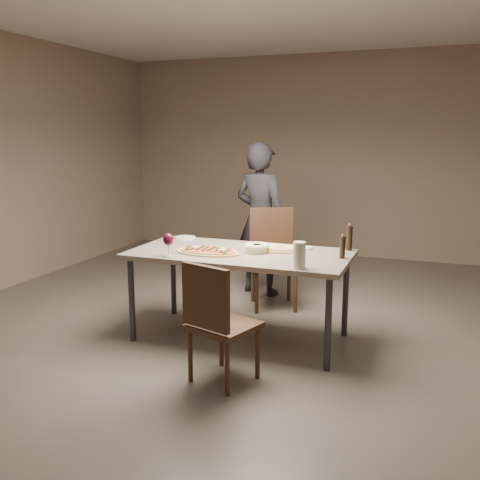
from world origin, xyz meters
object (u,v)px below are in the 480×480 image
(zucchini_pizza, at_px, (208,251))
(bread_basket, at_px, (257,247))
(chair_far, at_px, (273,252))
(ham_pizza, at_px, (273,248))
(pepper_mill_left, at_px, (349,238))
(diner, at_px, (260,219))
(chair_near, at_px, (216,317))
(dining_table, at_px, (240,259))
(carafe, at_px, (299,255))

(zucchini_pizza, height_order, bread_basket, bread_basket)
(chair_far, bearing_deg, ham_pizza, 82.07)
(zucchini_pizza, bearing_deg, pepper_mill_left, 33.66)
(ham_pizza, height_order, chair_far, chair_far)
(pepper_mill_left, relative_size, diner, 0.14)
(zucchini_pizza, distance_m, pepper_mill_left, 1.18)
(chair_near, height_order, chair_far, chair_far)
(dining_table, relative_size, bread_basket, 8.71)
(diner, bearing_deg, zucchini_pizza, 105.75)
(ham_pizza, xyz_separation_m, carafe, (0.36, -0.54, 0.08))
(zucchini_pizza, distance_m, chair_near, 0.86)
(diner, bearing_deg, chair_near, 115.01)
(diner, bearing_deg, ham_pizza, 127.44)
(zucchini_pizza, height_order, chair_near, chair_near)
(zucchini_pizza, bearing_deg, ham_pizza, 41.91)
(pepper_mill_left, xyz_separation_m, diner, (-1.10, 0.95, -0.04))
(pepper_mill_left, distance_m, chair_near, 1.46)
(ham_pizza, distance_m, carafe, 0.65)
(pepper_mill_left, xyz_separation_m, chair_far, (-0.85, 0.61, -0.31))
(chair_near, xyz_separation_m, diner, (-0.41, 2.18, 0.33))
(pepper_mill_left, relative_size, chair_far, 0.23)
(zucchini_pizza, xyz_separation_m, carafe, (0.82, -0.23, 0.08))
(diner, bearing_deg, carafe, 131.20)
(chair_near, relative_size, diner, 0.53)
(dining_table, bearing_deg, bread_basket, 11.67)
(zucchini_pizza, xyz_separation_m, diner, (-0.04, 1.46, 0.05))
(bread_basket, bearing_deg, zucchini_pizza, -155.50)
(chair_far, height_order, diner, diner)
(bread_basket, bearing_deg, dining_table, -168.33)
(bread_basket, distance_m, pepper_mill_left, 0.78)
(dining_table, height_order, diner, diner)
(chair_near, xyz_separation_m, chair_far, (-0.17, 1.85, 0.06))
(pepper_mill_left, bearing_deg, dining_table, -155.40)
(bread_basket, height_order, carafe, carafe)
(bread_basket, bearing_deg, ham_pizza, 57.65)
(dining_table, relative_size, zucchini_pizza, 3.34)
(ham_pizza, relative_size, pepper_mill_left, 2.31)
(bread_basket, height_order, chair_near, chair_near)
(diner, bearing_deg, pepper_mill_left, 153.44)
(zucchini_pizza, height_order, ham_pizza, zucchini_pizza)
(dining_table, xyz_separation_m, ham_pizza, (0.23, 0.17, 0.07))
(zucchini_pizza, relative_size, chair_near, 0.62)
(chair_near, bearing_deg, diner, 118.66)
(ham_pizza, height_order, bread_basket, bread_basket)
(ham_pizza, bearing_deg, bread_basket, -101.90)
(ham_pizza, distance_m, chair_near, 1.07)
(ham_pizza, distance_m, bread_basket, 0.17)
(diner, bearing_deg, bread_basket, 121.45)
(carafe, bearing_deg, dining_table, 148.52)
(carafe, xyz_separation_m, chair_far, (-0.61, 1.35, -0.30))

